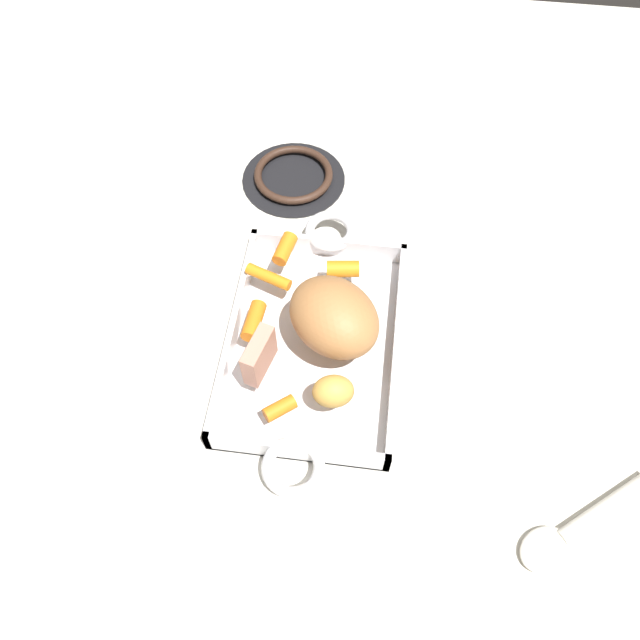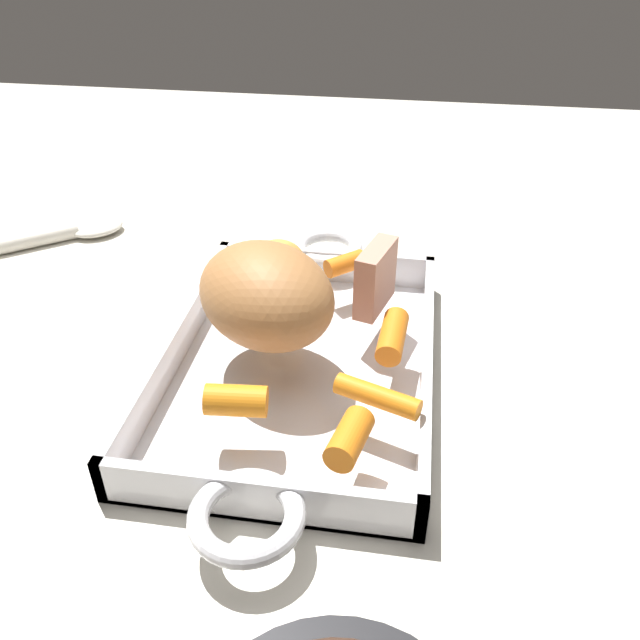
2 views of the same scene
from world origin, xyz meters
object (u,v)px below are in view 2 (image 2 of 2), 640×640
(baby_carrot_northeast, at_px, (350,438))
(baby_carrot_center_left, at_px, (236,400))
(pork_roast, at_px, (267,293))
(baby_carrot_southwest, at_px, (377,396))
(roast_slice_thick, at_px, (376,278))
(baby_carrot_northwest, at_px, (345,264))
(roasting_dish, at_px, (299,362))
(potato_whole, at_px, (278,261))
(serving_spoon, at_px, (56,235))
(baby_carrot_long, at_px, (393,334))

(baby_carrot_northeast, bearing_deg, baby_carrot_center_left, 73.55)
(pork_roast, distance_m, baby_carrot_southwest, 0.13)
(pork_roast, distance_m, roast_slice_thick, 0.11)
(baby_carrot_northwest, bearing_deg, roast_slice_thick, -149.44)
(roasting_dish, distance_m, potato_whole, 0.11)
(roasting_dish, relative_size, baby_carrot_northeast, 9.55)
(roast_slice_thick, height_order, baby_carrot_center_left, roast_slice_thick)
(pork_roast, distance_m, serving_spoon, 0.38)
(roast_slice_thick, distance_m, potato_whole, 0.10)
(baby_carrot_northeast, bearing_deg, roasting_dish, 25.15)
(roasting_dish, height_order, pork_roast, pork_roast)
(baby_carrot_long, xyz_separation_m, baby_carrot_center_left, (-0.10, 0.11, 0.00))
(roasting_dish, xyz_separation_m, potato_whole, (0.09, 0.04, 0.05))
(pork_roast, bearing_deg, baby_carrot_northwest, -24.00)
(roast_slice_thick, bearing_deg, serving_spoon, 69.98)
(baby_carrot_long, xyz_separation_m, baby_carrot_northeast, (-0.13, 0.02, 0.00))
(baby_carrot_northwest, height_order, potato_whole, potato_whole)
(roast_slice_thick, height_order, baby_carrot_southwest, roast_slice_thick)
(baby_carrot_long, relative_size, baby_carrot_center_left, 1.22)
(pork_roast, height_order, baby_carrot_northeast, pork_roast)
(roasting_dish, bearing_deg, baby_carrot_southwest, -135.56)
(baby_carrot_northeast, relative_size, baby_carrot_northwest, 1.16)
(baby_carrot_center_left, height_order, serving_spoon, baby_carrot_center_left)
(baby_carrot_southwest, xyz_separation_m, potato_whole, (0.17, 0.11, 0.01))
(baby_carrot_northwest, height_order, serving_spoon, baby_carrot_northwest)
(pork_roast, xyz_separation_m, roast_slice_thick, (0.06, -0.09, -0.01))
(baby_carrot_southwest, bearing_deg, serving_spoon, 55.59)
(potato_whole, bearing_deg, roast_slice_thick, -108.68)
(baby_carrot_southwest, bearing_deg, baby_carrot_northeast, 163.17)
(roast_slice_thick, distance_m, baby_carrot_center_left, 0.18)
(roasting_dish, relative_size, pork_roast, 3.48)
(pork_roast, height_order, baby_carrot_northwest, pork_roast)
(baby_carrot_northwest, distance_m, potato_whole, 0.07)
(baby_carrot_northwest, bearing_deg, baby_carrot_long, -154.83)
(roast_slice_thick, distance_m, baby_carrot_southwest, 0.14)
(pork_roast, xyz_separation_m, baby_carrot_center_left, (-0.10, 0.00, -0.03))
(potato_whole, bearing_deg, roasting_dish, -158.75)
(roasting_dish, bearing_deg, pork_roast, 84.45)
(baby_carrot_center_left, bearing_deg, baby_carrot_southwest, -76.51)
(baby_carrot_long, height_order, potato_whole, potato_whole)
(roasting_dish, distance_m, serving_spoon, 0.40)
(baby_carrot_center_left, xyz_separation_m, potato_whole, (0.19, 0.01, 0.01))
(baby_carrot_long, height_order, serving_spoon, baby_carrot_long)
(baby_carrot_northeast, bearing_deg, pork_roast, 33.62)
(baby_carrot_long, distance_m, baby_carrot_northwest, 0.13)
(roast_slice_thick, distance_m, baby_carrot_northwest, 0.07)
(baby_carrot_center_left, bearing_deg, baby_carrot_northwest, -13.74)
(roasting_dish, height_order, baby_carrot_center_left, baby_carrot_center_left)
(baby_carrot_long, relative_size, baby_carrot_northeast, 1.19)
(roasting_dish, relative_size, potato_whole, 8.57)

